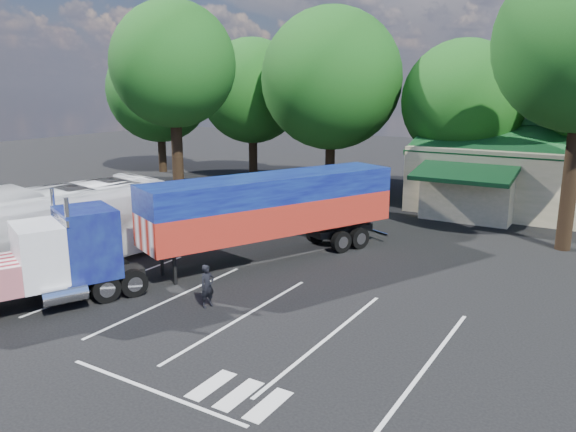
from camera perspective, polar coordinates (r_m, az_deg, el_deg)
The scene contains 10 objects.
ground at distance 25.69m, azimuth -2.53°, elevation -4.18°, with size 120.00×120.00×0.00m, color black.
tree_row_a at distance 51.31m, azimuth -12.97°, elevation 12.35°, with size 9.00×9.00×11.68m.
tree_row_b at distance 46.55m, azimuth -3.66°, elevation 12.55°, with size 8.40×8.40×11.35m.
tree_row_c at distance 41.03m, azimuth 4.43°, elevation 13.71°, with size 10.00×10.00×13.05m.
tree_row_d at distance 39.04m, azimuth 17.36°, elevation 11.05°, with size 8.00×8.00×10.60m.
tree_near_left at distance 35.79m, azimuth -11.57°, elevation 14.79°, with size 7.60×7.60×12.65m.
semi_truck at distance 23.65m, azimuth -6.66°, elevation -0.12°, with size 9.89×18.33×3.99m.
woman at distance 20.09m, azimuth -8.20°, elevation -7.05°, with size 0.56×0.37×1.55m, color black.
bicycle at distance 31.54m, azimuth 8.37°, elevation -0.06°, with size 0.67×1.92×1.01m, color black.
tour_bus at distance 25.24m, azimuth -25.49°, elevation -1.53°, with size 3.05×13.04×3.63m, color white.
Camera 1 is at (13.77, -20.28, 7.70)m, focal length 35.00 mm.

